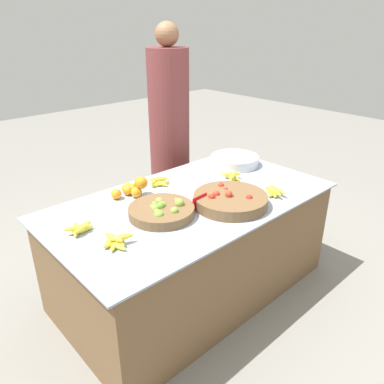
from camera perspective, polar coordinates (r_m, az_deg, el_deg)
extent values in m
plane|color=gray|center=(2.74, 0.00, -14.28)|extent=(12.00, 12.00, 0.00)
cube|color=brown|center=(2.54, 0.00, -8.29)|extent=(1.75, 0.96, 0.68)
cube|color=#99A8BC|center=(2.37, 0.00, -1.23)|extent=(1.82, 1.00, 0.01)
cylinder|color=brown|center=(2.16, -4.67, -2.94)|extent=(0.38, 0.38, 0.06)
sphere|color=#7AB238|center=(2.16, -4.64, -2.09)|extent=(0.05, 0.05, 0.05)
sphere|color=#89BC42|center=(2.14, -5.63, -2.47)|extent=(0.04, 0.04, 0.04)
sphere|color=#6BA333|center=(2.17, -6.04, -2.34)|extent=(0.04, 0.04, 0.04)
sphere|color=#89BC42|center=(2.16, -1.94, -1.67)|extent=(0.05, 0.05, 0.05)
sphere|color=#7AB238|center=(2.16, -4.91, -3.15)|extent=(0.04, 0.04, 0.04)
sphere|color=#7AB238|center=(2.22, -3.67, -2.10)|extent=(0.05, 0.05, 0.05)
sphere|color=#89BC42|center=(2.09, -2.69, -2.87)|extent=(0.04, 0.04, 0.04)
sphere|color=#6BA333|center=(2.16, -5.54, -2.93)|extent=(0.04, 0.04, 0.04)
sphere|color=#89BC42|center=(2.25, -2.39, -1.47)|extent=(0.04, 0.04, 0.04)
sphere|color=#89BC42|center=(2.19, -7.61, -2.87)|extent=(0.04, 0.04, 0.04)
sphere|color=#89BC42|center=(2.25, -5.04, -1.47)|extent=(0.05, 0.05, 0.05)
sphere|color=#6BA333|center=(2.17, -1.78, -2.60)|extent=(0.04, 0.04, 0.04)
sphere|color=#6BA333|center=(2.21, -5.66, -1.94)|extent=(0.04, 0.04, 0.04)
sphere|color=#89BC42|center=(2.12, -5.38, -3.12)|extent=(0.04, 0.04, 0.04)
sphere|color=#6BA333|center=(2.15, -4.84, -2.14)|extent=(0.05, 0.05, 0.05)
sphere|color=#7AB238|center=(2.07, -5.05, -3.54)|extent=(0.05, 0.05, 0.05)
cylinder|color=brown|center=(2.29, 5.88, -1.24)|extent=(0.45, 0.45, 0.07)
sphere|color=red|center=(2.40, 4.44, 0.95)|extent=(0.04, 0.04, 0.04)
sphere|color=red|center=(2.33, 3.75, -0.67)|extent=(0.05, 0.05, 0.05)
sphere|color=red|center=(2.25, 5.64, -0.33)|extent=(0.05, 0.05, 0.05)
sphere|color=red|center=(2.36, 5.16, 0.23)|extent=(0.04, 0.04, 0.04)
sphere|color=red|center=(2.25, 8.70, -0.89)|extent=(0.04, 0.04, 0.04)
sphere|color=red|center=(2.32, 5.36, -0.68)|extent=(0.04, 0.04, 0.04)
sphere|color=red|center=(2.29, 5.71, -1.30)|extent=(0.05, 0.05, 0.05)
sphere|color=red|center=(2.23, 8.34, -2.10)|extent=(0.04, 0.04, 0.04)
sphere|color=red|center=(2.27, 3.71, -0.31)|extent=(0.04, 0.04, 0.04)
sphere|color=red|center=(2.25, 3.25, -1.76)|extent=(0.05, 0.05, 0.05)
sphere|color=red|center=(2.23, 3.05, -0.78)|extent=(0.04, 0.04, 0.04)
sphere|color=red|center=(2.23, 5.30, -1.67)|extent=(0.04, 0.04, 0.04)
sphere|color=orange|center=(2.47, -9.72, 0.60)|extent=(0.07, 0.07, 0.07)
sphere|color=orange|center=(2.45, -9.75, 0.27)|extent=(0.07, 0.07, 0.07)
sphere|color=orange|center=(2.47, -9.95, 0.53)|extent=(0.06, 0.06, 0.06)
sphere|color=orange|center=(2.46, -9.03, 0.49)|extent=(0.07, 0.07, 0.07)
sphere|color=orange|center=(2.40, -8.46, -0.02)|extent=(0.07, 0.07, 0.07)
sphere|color=orange|center=(2.40, -11.47, -0.30)|extent=(0.07, 0.07, 0.07)
sphere|color=orange|center=(2.42, -7.96, 1.46)|extent=(0.07, 0.07, 0.07)
sphere|color=orange|center=(2.38, -7.70, 1.39)|extent=(0.08, 0.08, 0.08)
cylinder|color=silver|center=(2.94, 6.51, 4.81)|extent=(0.37, 0.37, 0.07)
cube|color=red|center=(2.23, 1.18, -1.55)|extent=(0.12, 0.02, 0.09)
ellipsoid|color=yellow|center=(1.94, -11.00, -7.36)|extent=(0.11, 0.12, 0.03)
ellipsoid|color=yellow|center=(1.91, -11.57, -7.89)|extent=(0.06, 0.15, 0.03)
ellipsoid|color=yellow|center=(1.94, -11.85, -7.31)|extent=(0.15, 0.07, 0.04)
ellipsoid|color=yellow|center=(1.93, -11.61, -7.61)|extent=(0.13, 0.13, 0.03)
ellipsoid|color=yellow|center=(1.95, -11.62, -7.19)|extent=(0.05, 0.15, 0.04)
ellipsoid|color=yellow|center=(1.92, -11.85, -6.79)|extent=(0.06, 0.13, 0.03)
ellipsoid|color=yellow|center=(1.92, -10.72, -6.79)|extent=(0.13, 0.07, 0.03)
ellipsoid|color=yellow|center=(2.65, 6.21, 1.99)|extent=(0.14, 0.11, 0.03)
ellipsoid|color=yellow|center=(2.69, 6.08, 2.34)|extent=(0.13, 0.11, 0.03)
ellipsoid|color=yellow|center=(2.67, 6.33, 2.21)|extent=(0.12, 0.10, 0.03)
ellipsoid|color=yellow|center=(2.67, 6.08, 2.28)|extent=(0.04, 0.15, 0.04)
ellipsoid|color=yellow|center=(2.67, 6.01, 2.74)|extent=(0.13, 0.11, 0.03)
ellipsoid|color=yellow|center=(2.64, 6.39, 2.58)|extent=(0.14, 0.09, 0.03)
ellipsoid|color=yellow|center=(2.57, -4.95, 1.34)|extent=(0.06, 0.15, 0.03)
ellipsoid|color=yellow|center=(2.60, -5.49, 1.66)|extent=(0.07, 0.15, 0.04)
ellipsoid|color=yellow|center=(2.56, -4.84, 1.28)|extent=(0.15, 0.06, 0.03)
ellipsoid|color=yellow|center=(2.57, -5.10, 1.98)|extent=(0.13, 0.09, 0.03)
ellipsoid|color=yellow|center=(2.57, -5.51, 1.83)|extent=(0.13, 0.08, 0.03)
ellipsoid|color=yellow|center=(2.47, 12.28, -0.20)|extent=(0.13, 0.05, 0.03)
ellipsoid|color=yellow|center=(2.49, 11.86, 0.05)|extent=(0.08, 0.13, 0.03)
ellipsoid|color=yellow|center=(2.47, 12.44, -0.10)|extent=(0.12, 0.11, 0.03)
ellipsoid|color=yellow|center=(2.45, 12.30, 0.17)|extent=(0.07, 0.15, 0.03)
ellipsoid|color=yellow|center=(2.47, 12.91, 0.36)|extent=(0.06, 0.16, 0.03)
ellipsoid|color=yellow|center=(2.11, -16.48, -5.12)|extent=(0.14, 0.06, 0.03)
ellipsoid|color=yellow|center=(2.08, -16.34, -5.50)|extent=(0.13, 0.04, 0.03)
ellipsoid|color=yellow|center=(2.10, -17.30, -5.42)|extent=(0.10, 0.15, 0.03)
ellipsoid|color=yellow|center=(2.06, -16.43, -5.33)|extent=(0.11, 0.07, 0.03)
ellipsoid|color=yellow|center=(2.06, -17.19, -5.24)|extent=(0.14, 0.08, 0.03)
cylinder|color=brown|center=(3.27, -3.43, 7.62)|extent=(0.34, 0.34, 1.53)
sphere|color=#896042|center=(3.13, -3.85, 22.88)|extent=(0.19, 0.19, 0.19)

